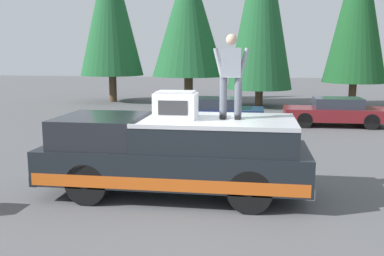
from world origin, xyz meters
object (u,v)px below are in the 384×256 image
at_px(pickup_truck, 175,154).
at_px(parked_car_navy, 214,112).
at_px(parked_car_maroon, 335,112).
at_px(compressor_unit, 176,105).
at_px(person_on_truck_bed, 231,74).

xyz_separation_m(pickup_truck, parked_car_navy, (8.82, 0.04, -0.29)).
height_order(pickup_truck, parked_car_maroon, pickup_truck).
relative_size(compressor_unit, parked_car_maroon, 0.20).
bearing_deg(person_on_truck_bed, parked_car_maroon, -21.62).
relative_size(compressor_unit, person_on_truck_bed, 0.50).
height_order(pickup_truck, person_on_truck_bed, person_on_truck_bed).
bearing_deg(compressor_unit, person_on_truck_bed, -81.35).
distance_m(parked_car_maroon, parked_car_navy, 5.00).
relative_size(person_on_truck_bed, parked_car_maroon, 0.41).
bearing_deg(parked_car_navy, person_on_truck_bed, -172.28).
bearing_deg(compressor_unit, pickup_truck, 21.69).
xyz_separation_m(person_on_truck_bed, parked_car_navy, (8.79, 1.19, -1.97)).
xyz_separation_m(compressor_unit, person_on_truck_bed, (0.17, -1.10, 0.62)).
height_order(pickup_truck, compressor_unit, compressor_unit).
xyz_separation_m(person_on_truck_bed, parked_car_maroon, (9.49, -3.76, -1.97)).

